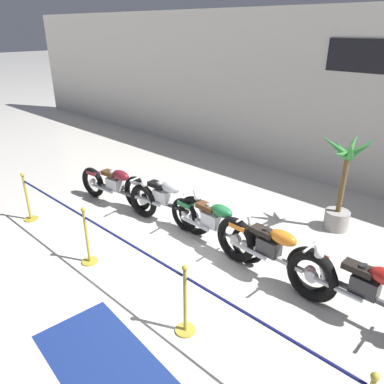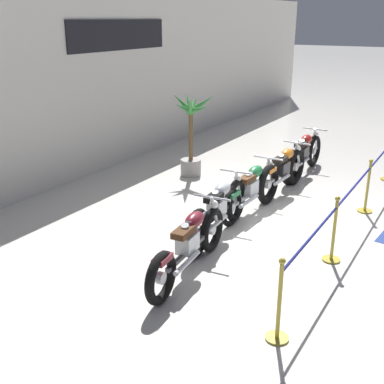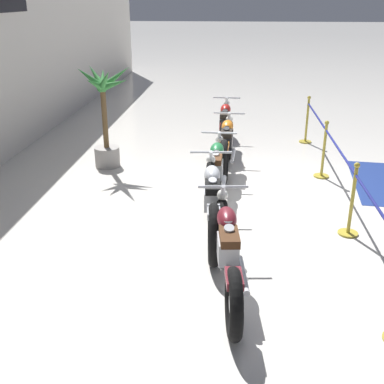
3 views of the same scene
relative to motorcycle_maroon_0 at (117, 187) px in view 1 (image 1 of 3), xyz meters
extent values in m
plane|color=silver|center=(2.68, -0.50, -0.46)|extent=(120.00, 120.00, 0.00)
cube|color=silver|center=(2.68, 4.63, 1.64)|extent=(28.00, 0.25, 4.20)
torus|color=black|center=(0.82, 0.08, -0.10)|extent=(0.73, 0.20, 0.72)
torus|color=black|center=(-0.84, -0.08, -0.10)|extent=(0.73, 0.20, 0.72)
cylinder|color=silver|center=(0.82, 0.08, -0.10)|extent=(0.17, 0.10, 0.17)
cylinder|color=silver|center=(-0.84, -0.08, -0.10)|extent=(0.17, 0.10, 0.17)
cylinder|color=silver|center=(0.91, 0.09, 0.19)|extent=(0.31, 0.08, 0.59)
cube|color=silver|center=(-0.06, 0.00, 0.06)|extent=(0.38, 0.25, 0.26)
cylinder|color=silver|center=(-0.02, 0.00, 0.26)|extent=(0.19, 0.13, 0.24)
cylinder|color=silver|center=(-0.10, -0.01, 0.26)|extent=(0.19, 0.13, 0.24)
cylinder|color=silver|center=(-0.34, -0.17, -0.08)|extent=(0.70, 0.14, 0.07)
cube|color=#47474C|center=(-0.01, 0.00, -0.08)|extent=(1.34, 0.19, 0.06)
ellipsoid|color=maroon|center=(0.17, 0.02, 0.32)|extent=(0.48, 0.26, 0.22)
cube|color=#4C2D19|center=(-0.19, -0.02, 0.28)|extent=(0.42, 0.24, 0.09)
cube|color=maroon|center=(-0.79, -0.07, 0.16)|extent=(0.33, 0.19, 0.08)
cylinder|color=silver|center=(0.80, 0.08, 0.45)|extent=(0.10, 0.62, 0.04)
sphere|color=silver|center=(0.88, 0.09, 0.31)|extent=(0.14, 0.14, 0.14)
torus|color=black|center=(2.12, 0.30, -0.06)|extent=(0.80, 0.18, 0.79)
torus|color=black|center=(0.51, 0.18, -0.06)|extent=(0.80, 0.18, 0.79)
cylinder|color=silver|center=(2.12, 0.30, -0.06)|extent=(0.19, 0.09, 0.19)
cylinder|color=silver|center=(0.51, 0.18, -0.06)|extent=(0.19, 0.09, 0.19)
cylinder|color=silver|center=(2.21, 0.30, 0.22)|extent=(0.31, 0.08, 0.59)
cube|color=silver|center=(1.26, 0.23, 0.10)|extent=(0.38, 0.25, 0.26)
cylinder|color=silver|center=(1.30, 0.24, 0.30)|extent=(0.19, 0.12, 0.24)
cylinder|color=silver|center=(1.22, 0.23, 0.30)|extent=(0.19, 0.12, 0.24)
cylinder|color=silver|center=(0.97, 0.07, -0.04)|extent=(0.70, 0.12, 0.07)
cube|color=black|center=(1.31, 0.24, -0.04)|extent=(1.29, 0.15, 0.06)
ellipsoid|color=#B7BABF|center=(1.49, 0.25, 0.36)|extent=(0.47, 0.25, 0.22)
cube|color=black|center=(1.13, 0.22, 0.32)|extent=(0.41, 0.23, 0.09)
cube|color=#B7BABF|center=(0.56, 0.18, 0.22)|extent=(0.33, 0.18, 0.08)
cylinder|color=silver|center=(2.10, 0.29, 0.49)|extent=(0.08, 0.62, 0.04)
sphere|color=silver|center=(2.18, 0.30, 0.35)|extent=(0.14, 0.14, 0.14)
torus|color=black|center=(3.42, 0.22, -0.12)|extent=(0.69, 0.12, 0.68)
torus|color=black|center=(1.86, 0.26, -0.12)|extent=(0.69, 0.12, 0.68)
cylinder|color=silver|center=(3.42, 0.22, -0.12)|extent=(0.17, 0.08, 0.16)
cylinder|color=silver|center=(1.86, 0.26, -0.12)|extent=(0.17, 0.08, 0.16)
cylinder|color=silver|center=(3.51, 0.21, 0.17)|extent=(0.30, 0.06, 0.59)
cube|color=silver|center=(2.59, 0.24, 0.04)|extent=(0.37, 0.23, 0.26)
cylinder|color=silver|center=(2.63, 0.24, 0.24)|extent=(0.18, 0.11, 0.24)
cylinder|color=silver|center=(2.55, 0.24, 0.24)|extent=(0.18, 0.11, 0.24)
cylinder|color=silver|center=(2.29, 0.11, -0.10)|extent=(0.70, 0.09, 0.07)
cube|color=#ADAFB5|center=(2.64, 0.24, -0.10)|extent=(1.25, 0.09, 0.06)
ellipsoid|color=#1E6B38|center=(2.82, 0.23, 0.30)|extent=(0.47, 0.23, 0.22)
cube|color=#4C2D19|center=(2.46, 0.24, 0.26)|extent=(0.41, 0.21, 0.09)
cube|color=#1E6B38|center=(1.91, 0.26, 0.13)|extent=(0.32, 0.17, 0.08)
cylinder|color=silver|center=(3.40, 0.22, 0.43)|extent=(0.05, 0.62, 0.04)
sphere|color=silver|center=(3.48, 0.21, 0.29)|extent=(0.14, 0.14, 0.14)
torus|color=black|center=(4.67, 0.06, -0.05)|extent=(0.81, 0.18, 0.81)
torus|color=black|center=(3.24, 0.13, -0.05)|extent=(0.81, 0.18, 0.81)
cylinder|color=silver|center=(4.67, 0.06, -0.05)|extent=(0.19, 0.09, 0.19)
cylinder|color=silver|center=(3.24, 0.13, -0.05)|extent=(0.19, 0.09, 0.19)
cylinder|color=silver|center=(4.76, 0.06, 0.23)|extent=(0.31, 0.07, 0.59)
cube|color=#2D2D30|center=(3.90, 0.10, 0.11)|extent=(0.37, 0.24, 0.26)
cylinder|color=#2D2D30|center=(3.94, 0.10, 0.31)|extent=(0.18, 0.12, 0.24)
cylinder|color=#2D2D30|center=(3.86, 0.10, 0.31)|extent=(0.18, 0.12, 0.24)
cylinder|color=silver|center=(3.60, -0.03, -0.03)|extent=(0.70, 0.10, 0.07)
cube|color=#ADAFB5|center=(3.95, 0.10, -0.03)|extent=(1.15, 0.11, 0.06)
ellipsoid|color=orange|center=(4.13, 0.09, 0.37)|extent=(0.47, 0.24, 0.22)
cube|color=black|center=(3.77, 0.10, 0.33)|extent=(0.41, 0.22, 0.09)
cube|color=orange|center=(3.29, 0.13, 0.23)|extent=(0.33, 0.17, 0.08)
cylinder|color=silver|center=(4.65, 0.06, 0.50)|extent=(0.06, 0.62, 0.04)
sphere|color=silver|center=(4.73, 0.06, 0.36)|extent=(0.14, 0.14, 0.14)
torus|color=black|center=(4.60, 0.17, -0.06)|extent=(0.80, 0.15, 0.80)
cylinder|color=silver|center=(4.60, 0.17, -0.06)|extent=(0.19, 0.08, 0.19)
cube|color=#2D2D30|center=(5.37, 0.16, 0.10)|extent=(0.36, 0.22, 0.26)
cylinder|color=#2D2D30|center=(5.41, 0.16, 0.30)|extent=(0.18, 0.11, 0.24)
cylinder|color=#2D2D30|center=(5.33, 0.16, 0.30)|extent=(0.18, 0.11, 0.24)
cylinder|color=silver|center=(5.07, 0.02, -0.04)|extent=(0.70, 0.08, 0.07)
cube|color=#47474C|center=(5.42, 0.16, -0.04)|extent=(1.32, 0.08, 0.06)
cube|color=black|center=(5.24, 0.16, 0.32)|extent=(0.40, 0.20, 0.09)
cube|color=#B21E19|center=(4.65, 0.17, 0.22)|extent=(0.32, 0.16, 0.08)
cylinder|color=gray|center=(4.03, 2.40, -0.27)|extent=(0.48, 0.48, 0.39)
cylinder|color=brown|center=(4.03, 2.40, 0.50)|extent=(0.10, 0.10, 1.15)
cone|color=#337F38|center=(4.19, 2.43, 1.20)|extent=(0.48, 0.23, 0.43)
cone|color=#337F38|center=(4.20, 2.55, 1.23)|extent=(0.51, 0.48, 0.55)
cone|color=#337F38|center=(4.00, 2.61, 1.24)|extent=(0.21, 0.55, 0.50)
cone|color=#337F38|center=(3.86, 2.48, 1.16)|extent=(0.49, 0.35, 0.37)
cone|color=#337F38|center=(3.81, 2.29, 1.24)|extent=(0.60, 0.42, 0.54)
cone|color=#337F38|center=(3.99, 2.18, 1.14)|extent=(0.22, 0.55, 0.34)
cone|color=#337F38|center=(4.14, 2.18, 1.23)|extent=(0.38, 0.60, 0.55)
cylinder|color=gold|center=(-0.78, -1.67, -0.45)|extent=(0.28, 0.28, 0.03)
cylinder|color=gold|center=(-0.78, -1.67, 0.04)|extent=(0.05, 0.05, 0.95)
sphere|color=gold|center=(-0.78, -1.67, 0.56)|extent=(0.08, 0.08, 0.08)
cylinder|color=navy|center=(0.34, -1.67, 0.42)|extent=(2.16, 0.04, 0.04)
cylinder|color=navy|center=(2.63, -1.67, 0.42)|extent=(2.22, 0.04, 0.04)
cylinder|color=navy|center=(4.92, -1.67, 0.42)|extent=(2.18, 0.04, 0.04)
cylinder|color=gold|center=(1.47, -1.67, -0.45)|extent=(0.28, 0.28, 0.03)
cylinder|color=gold|center=(1.47, -1.67, 0.04)|extent=(0.05, 0.05, 0.95)
sphere|color=gold|center=(1.47, -1.67, 0.56)|extent=(0.08, 0.08, 0.08)
cylinder|color=gold|center=(3.79, -1.67, -0.45)|extent=(0.28, 0.28, 0.03)
cylinder|color=gold|center=(3.79, -1.67, 0.04)|extent=(0.05, 0.05, 0.95)
sphere|color=gold|center=(3.79, -1.67, 0.56)|extent=(0.08, 0.08, 0.08)
sphere|color=gold|center=(6.06, -1.67, 0.56)|extent=(0.08, 0.08, 0.08)
cube|color=navy|center=(3.57, -2.73, -0.45)|extent=(2.36, 1.26, 0.01)
camera|label=1|loc=(6.49, -4.37, 3.28)|focal=35.00mm
camera|label=2|loc=(-5.32, -3.23, 3.06)|focal=45.00mm
camera|label=3|loc=(-4.71, -0.02, 2.63)|focal=45.00mm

